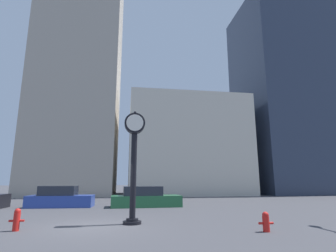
% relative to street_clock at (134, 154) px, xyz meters
% --- Properties ---
extents(ground_plane, '(200.00, 200.00, 0.00)m').
position_rel_street_clock_xyz_m(ground_plane, '(-1.55, -0.37, -2.91)').
color(ground_plane, '#424247').
extents(building_tall_tower, '(10.16, 12.00, 32.49)m').
position_rel_street_clock_xyz_m(building_tall_tower, '(-6.92, 23.63, 13.34)').
color(building_tall_tower, '#ADA393').
rests_on(building_tall_tower, ground_plane).
extents(building_storefront_row, '(15.08, 12.00, 12.44)m').
position_rel_street_clock_xyz_m(building_storefront_row, '(7.42, 23.63, 3.31)').
color(building_storefront_row, beige).
rests_on(building_storefront_row, ground_plane).
extents(building_glass_modern, '(12.13, 12.00, 29.06)m').
position_rel_street_clock_xyz_m(building_glass_modern, '(22.90, 23.63, 11.62)').
color(building_glass_modern, '#2D384C').
rests_on(building_glass_modern, ground_plane).
extents(street_clock, '(0.90, 0.76, 4.82)m').
position_rel_street_clock_xyz_m(street_clock, '(0.00, 0.00, 0.00)').
color(street_clock, black).
rests_on(street_clock, ground_plane).
extents(car_blue, '(4.29, 1.87, 1.41)m').
position_rel_street_clock_xyz_m(car_blue, '(-4.73, 7.92, -2.32)').
color(car_blue, '#28429E').
rests_on(car_blue, ground_plane).
extents(car_green, '(4.83, 2.10, 1.38)m').
position_rel_street_clock_xyz_m(car_green, '(1.01, 7.33, -2.34)').
color(car_green, '#236038').
rests_on(car_green, ground_plane).
extents(fire_hydrant_near, '(0.51, 0.22, 0.78)m').
position_rel_street_clock_xyz_m(fire_hydrant_near, '(-4.13, -0.92, -2.51)').
color(fire_hydrant_near, red).
rests_on(fire_hydrant_near, ground_plane).
extents(fire_hydrant_far, '(0.54, 0.23, 0.68)m').
position_rel_street_clock_xyz_m(fire_hydrant_far, '(4.62, -2.41, -2.57)').
color(fire_hydrant_far, red).
rests_on(fire_hydrant_far, ground_plane).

